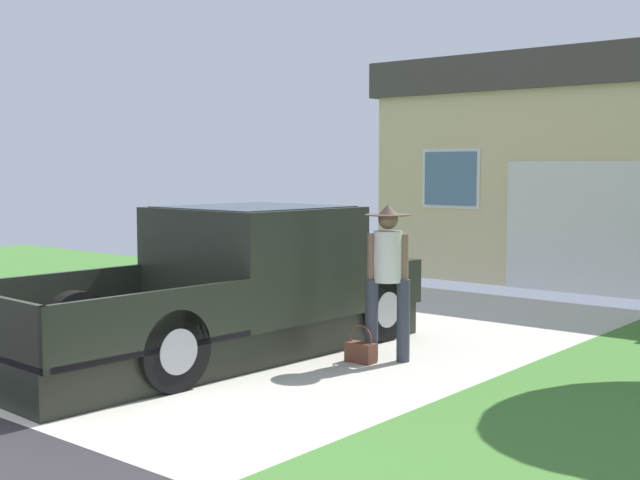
{
  "coord_description": "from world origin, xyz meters",
  "views": [
    {
      "loc": [
        6.61,
        -3.67,
        2.13
      ],
      "look_at": [
        0.37,
        3.85,
        1.29
      ],
      "focal_mm": 47.2,
      "sensor_mm": 36.0,
      "label": 1
    }
  ],
  "objects": [
    {
      "name": "person_with_hat",
      "position": [
        1.33,
        3.85,
        1.01
      ],
      "size": [
        0.5,
        0.5,
        1.74
      ],
      "rotation": [
        0.0,
        0.0,
        -2.54
      ],
      "color": "#333842",
      "rests_on": "ground"
    },
    {
      "name": "handbag",
      "position": [
        1.14,
        3.61,
        0.13
      ],
      "size": [
        0.33,
        0.17,
        0.42
      ],
      "color": "brown",
      "rests_on": "ground"
    },
    {
      "name": "pickup_truck",
      "position": [
        -0.3,
        3.25,
        0.74
      ],
      "size": [
        2.23,
        5.38,
        1.69
      ],
      "rotation": [
        0.0,
        0.0,
        -0.05
      ],
      "color": "black",
      "rests_on": "ground"
    }
  ]
}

